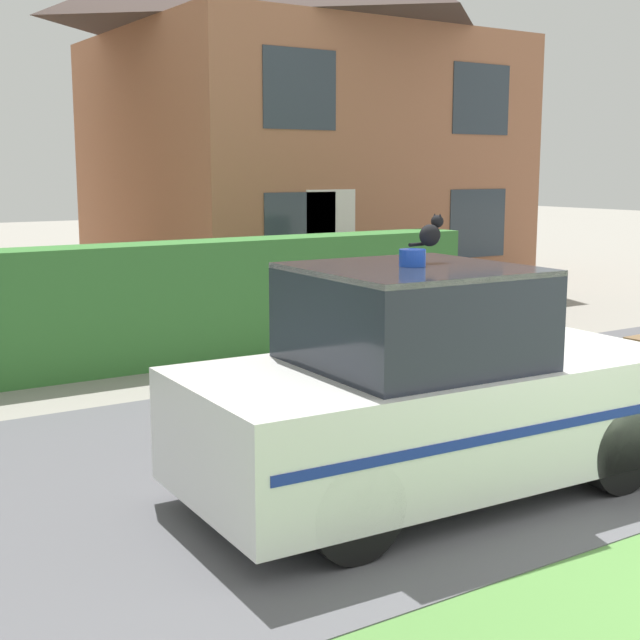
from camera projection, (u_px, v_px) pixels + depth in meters
name	position (u px, v px, depth m)	size (l,w,h in m)	color
road_strip	(405.00, 438.00, 8.17)	(28.00, 5.16, 0.01)	#5B5B60
garden_hedge	(157.00, 305.00, 11.10)	(9.32, 0.69, 1.54)	#3D7F38
police_car	(427.00, 392.00, 6.69)	(3.92, 1.88, 1.86)	black
cat	(431.00, 233.00, 6.67)	(0.28, 0.17, 0.24)	black
house_right	(298.00, 100.00, 18.35)	(7.65, 6.95, 7.52)	#A86B4C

